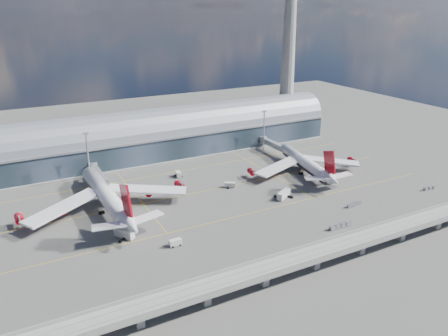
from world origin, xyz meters
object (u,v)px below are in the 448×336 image
cargo_train_2 (430,188)px  floodlight_mast_right (264,131)px  service_truck_1 (175,243)px  service_truck_3 (329,180)px  floodlight_mast_left (88,157)px  cargo_train_0 (340,226)px  airliner_right (305,163)px  airliner_left (107,196)px  cargo_train_1 (354,204)px  control_tower (288,56)px  service_truck_0 (124,234)px  service_truck_4 (178,174)px  service_truck_5 (230,185)px  service_truck_2 (284,194)px

cargo_train_2 → floodlight_mast_right: bearing=18.9°
cargo_train_2 → service_truck_1: bearing=79.6°
service_truck_3 → cargo_train_2: service_truck_3 is taller
floodlight_mast_left → floodlight_mast_right: 100.00m
cargo_train_0 → airliner_right: bearing=-24.9°
airliner_left → cargo_train_1: airliner_left is taller
control_tower → cargo_train_0: 143.27m
floodlight_mast_right → service_truck_3: (3.74, -54.19, -12.16)m
service_truck_0 → cargo_train_1: 97.96m
service_truck_4 → cargo_train_2: bearing=-24.9°
service_truck_5 → cargo_train_0: bearing=-130.6°
airliner_right → service_truck_2: airliner_right is taller
service_truck_3 → cargo_train_2: 46.39m
service_truck_0 → cargo_train_1: size_ratio=0.91×
airliner_left → service_truck_5: size_ratio=13.89×
service_truck_4 → service_truck_5: 29.32m
floodlight_mast_left → service_truck_0: bearing=-90.4°
service_truck_2 → cargo_train_2: service_truck_2 is taller
floodlight_mast_left → airliner_left: 35.36m
service_truck_3 → floodlight_mast_right: bearing=136.0°
floodlight_mast_right → airliner_left: (-100.03, -34.65, -7.06)m
service_truck_3 → floodlight_mast_left: bearing=-165.5°
control_tower → airliner_right: control_tower is taller
service_truck_1 → airliner_right: bearing=-66.6°
cargo_train_0 → service_truck_3: bearing=-36.1°
service_truck_2 → cargo_train_0: 33.94m
floodlight_mast_right → cargo_train_0: size_ratio=2.58×
service_truck_5 → service_truck_1: bearing=162.6°
airliner_right → service_truck_0: airliner_right is taller
floodlight_mast_left → cargo_train_0: (76.29, -92.42, -12.77)m
cargo_train_0 → cargo_train_2: 64.42m
service_truck_1 → cargo_train_1: 81.56m
airliner_left → service_truck_5: airliner_left is taller
airliner_left → service_truck_3: bearing=-12.6°
service_truck_0 → service_truck_3: bearing=-31.0°
cargo_train_2 → cargo_train_1: bearing=79.0°
floodlight_mast_left → cargo_train_1: 125.27m
control_tower → cargo_train_2: size_ratio=14.39×
floodlight_mast_right → service_truck_2: size_ratio=2.76×
service_truck_1 → cargo_train_1: bearing=-93.3°
service_truck_1 → service_truck_3: size_ratio=0.75×
floodlight_mast_left → service_truck_2: size_ratio=2.76×
service_truck_0 → cargo_train_1: (96.08, -19.08, -0.94)m
floodlight_mast_right → service_truck_3: size_ratio=4.30×
airliner_left → cargo_train_1: size_ratio=8.58×
control_tower → service_truck_1: control_tower is taller
floodlight_mast_left → service_truck_3: floodlight_mast_left is taller
control_tower → service_truck_1: 166.54m
service_truck_5 → cargo_train_1: service_truck_5 is taller
floodlight_mast_left → service_truck_1: floodlight_mast_left is taller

